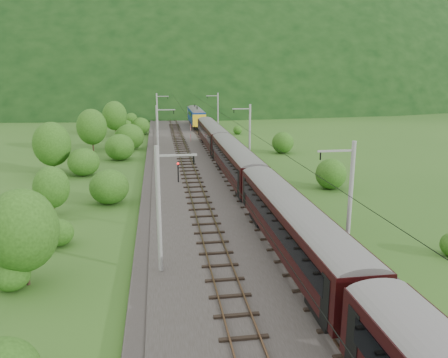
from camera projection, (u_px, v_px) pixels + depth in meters
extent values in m
plane|color=#274D18|center=(256.00, 268.00, 28.67)|extent=(600.00, 600.00, 0.00)
cube|color=#38332D|center=(231.00, 217.00, 38.23)|extent=(14.00, 220.00, 0.30)
cube|color=#513723|center=(196.00, 215.00, 37.70)|extent=(0.08, 220.00, 0.15)
cube|color=#513723|center=(212.00, 214.00, 37.91)|extent=(0.08, 220.00, 0.15)
cube|color=black|center=(204.00, 216.00, 37.83)|extent=(2.40, 220.00, 0.12)
cube|color=#513723|center=(250.00, 213.00, 38.39)|extent=(0.08, 220.00, 0.15)
cube|color=#513723|center=(266.00, 212.00, 38.60)|extent=(0.08, 220.00, 0.15)
cube|color=black|center=(258.00, 214.00, 38.53)|extent=(2.40, 220.00, 0.12)
cylinder|color=gray|center=(159.00, 210.00, 26.74)|extent=(0.28, 0.28, 8.00)
cube|color=gray|center=(177.00, 155.00, 26.10)|extent=(2.40, 0.12, 0.12)
cylinder|color=black|center=(194.00, 160.00, 26.31)|extent=(0.10, 0.10, 0.50)
cylinder|color=gray|center=(158.00, 136.00, 57.46)|extent=(0.28, 0.28, 8.00)
cube|color=gray|center=(166.00, 110.00, 56.81)|extent=(2.40, 0.12, 0.12)
cylinder|color=black|center=(174.00, 112.00, 57.03)|extent=(0.10, 0.10, 0.50)
cylinder|color=gray|center=(157.00, 113.00, 88.17)|extent=(0.28, 0.28, 8.00)
cube|color=gray|center=(163.00, 96.00, 87.53)|extent=(2.40, 0.12, 0.12)
cylinder|color=black|center=(168.00, 98.00, 87.75)|extent=(0.10, 0.10, 0.50)
cylinder|color=gray|center=(157.00, 102.00, 118.89)|extent=(0.28, 0.28, 8.00)
cube|color=gray|center=(161.00, 90.00, 118.25)|extent=(2.40, 0.12, 0.12)
cylinder|color=black|center=(165.00, 91.00, 118.46)|extent=(0.10, 0.10, 0.50)
cylinder|color=gray|center=(157.00, 96.00, 149.61)|extent=(0.28, 0.28, 8.00)
cube|color=gray|center=(160.00, 86.00, 148.97)|extent=(2.40, 0.12, 0.12)
cylinder|color=black|center=(163.00, 87.00, 149.18)|extent=(0.10, 0.10, 0.50)
cylinder|color=gray|center=(350.00, 202.00, 28.53)|extent=(0.28, 0.28, 8.00)
cube|color=gray|center=(336.00, 151.00, 27.54)|extent=(2.40, 0.12, 0.12)
cylinder|color=black|center=(320.00, 156.00, 27.47)|extent=(0.10, 0.10, 0.50)
cylinder|color=gray|center=(250.00, 134.00, 59.25)|extent=(0.28, 0.28, 8.00)
cube|color=gray|center=(241.00, 109.00, 58.26)|extent=(2.40, 0.12, 0.12)
cylinder|color=black|center=(234.00, 111.00, 58.18)|extent=(0.10, 0.10, 0.50)
cylinder|color=gray|center=(218.00, 113.00, 89.96)|extent=(0.28, 0.28, 8.00)
cube|color=gray|center=(212.00, 96.00, 88.97)|extent=(2.40, 0.12, 0.12)
cylinder|color=black|center=(207.00, 97.00, 88.90)|extent=(0.10, 0.10, 0.50)
cylinder|color=gray|center=(202.00, 102.00, 120.68)|extent=(0.28, 0.28, 8.00)
cube|color=gray|center=(198.00, 89.00, 119.69)|extent=(2.40, 0.12, 0.12)
cylinder|color=black|center=(194.00, 91.00, 119.62)|extent=(0.10, 0.10, 0.50)
cylinder|color=gray|center=(193.00, 96.00, 151.40)|extent=(0.28, 0.28, 8.00)
cube|color=gray|center=(189.00, 86.00, 150.41)|extent=(2.40, 0.12, 0.12)
cylinder|color=black|center=(187.00, 87.00, 150.34)|extent=(0.10, 0.10, 0.50)
cylinder|color=black|center=(203.00, 139.00, 36.21)|extent=(0.03, 198.00, 0.03)
cylinder|color=black|center=(260.00, 138.00, 36.91)|extent=(0.03, 198.00, 0.03)
ellipsoid|color=black|center=(167.00, 91.00, 278.25)|extent=(504.00, 360.00, 244.00)
cube|color=black|center=(292.00, 225.00, 28.51)|extent=(2.72, 20.65, 2.82)
cylinder|color=slate|center=(293.00, 206.00, 28.20)|extent=(2.72, 20.55, 2.72)
cube|color=black|center=(272.00, 221.00, 28.23)|extent=(0.05, 18.18, 1.08)
cube|color=black|center=(313.00, 219.00, 28.63)|extent=(0.05, 18.18, 1.08)
cube|color=black|center=(334.00, 308.00, 22.01)|extent=(2.07, 3.00, 0.84)
cube|color=black|center=(265.00, 216.00, 35.89)|extent=(2.07, 3.00, 0.84)
cube|color=black|center=(235.00, 160.00, 49.06)|extent=(2.72, 20.65, 2.82)
cylinder|color=slate|center=(236.00, 149.00, 48.76)|extent=(2.72, 20.55, 2.72)
cube|color=black|center=(223.00, 158.00, 48.78)|extent=(0.05, 18.18, 1.08)
cube|color=black|center=(248.00, 157.00, 49.18)|extent=(0.05, 18.18, 1.08)
cube|color=black|center=(248.00, 193.00, 42.56)|extent=(2.07, 3.00, 0.84)
cube|color=black|center=(226.00, 163.00, 56.44)|extent=(2.07, 3.00, 0.84)
cube|color=black|center=(212.00, 134.00, 69.61)|extent=(2.72, 20.65, 2.82)
cylinder|color=slate|center=(212.00, 126.00, 69.31)|extent=(2.72, 20.55, 2.72)
cube|color=black|center=(204.00, 132.00, 69.33)|extent=(0.05, 18.18, 1.08)
cube|color=black|center=(221.00, 132.00, 69.73)|extent=(0.05, 18.18, 1.08)
cube|color=black|center=(218.00, 154.00, 63.12)|extent=(2.07, 3.00, 0.84)
cube|color=black|center=(207.00, 139.00, 76.99)|extent=(2.07, 3.00, 0.84)
cube|color=navy|center=(196.00, 116.00, 98.28)|extent=(2.72, 16.90, 2.82)
cylinder|color=slate|center=(196.00, 110.00, 97.97)|extent=(2.72, 16.81, 2.72)
cube|color=black|center=(190.00, 114.00, 98.00)|extent=(0.05, 14.87, 1.08)
cube|color=black|center=(202.00, 114.00, 98.40)|extent=(0.05, 14.87, 1.08)
cube|color=black|center=(198.00, 127.00, 93.04)|extent=(2.07, 3.00, 0.84)
cube|color=black|center=(194.00, 121.00, 104.40)|extent=(2.07, 3.00, 0.84)
cube|color=yellow|center=(193.00, 113.00, 106.24)|extent=(2.78, 0.50, 2.53)
cube|color=yellow|center=(199.00, 121.00, 90.41)|extent=(2.78, 0.50, 2.53)
cube|color=black|center=(195.00, 106.00, 100.70)|extent=(0.08, 1.60, 0.84)
cylinder|color=red|center=(191.00, 138.00, 78.59)|extent=(0.14, 0.14, 1.30)
cylinder|color=red|center=(191.00, 127.00, 92.25)|extent=(0.16, 0.16, 1.51)
cylinder|color=black|center=(178.00, 173.00, 49.50)|extent=(0.15, 0.15, 2.10)
sphere|color=red|center=(178.00, 164.00, 49.23)|extent=(0.25, 0.25, 0.25)
ellipsoid|color=#234B14|center=(12.00, 275.00, 25.61)|extent=(2.13, 2.13, 1.92)
ellipsoid|color=#234B14|center=(58.00, 233.00, 32.17)|extent=(2.24, 2.24, 2.02)
ellipsoid|color=#234B14|center=(109.00, 187.00, 42.24)|extent=(3.79, 3.79, 3.41)
ellipsoid|color=#234B14|center=(84.00, 162.00, 53.66)|extent=(3.85, 3.85, 3.46)
ellipsoid|color=#234B14|center=(120.00, 147.00, 63.09)|extent=(4.22, 4.22, 3.80)
ellipsoid|color=#234B14|center=(130.00, 137.00, 71.70)|extent=(4.69, 4.69, 4.22)
ellipsoid|color=#234B14|center=(123.00, 135.00, 79.05)|extent=(2.96, 2.96, 2.67)
ellipsoid|color=#234B14|center=(140.00, 126.00, 88.90)|extent=(3.83, 3.83, 3.45)
ellipsoid|color=#234B14|center=(127.00, 125.00, 97.44)|extent=(2.18, 2.18, 1.96)
ellipsoid|color=#234B14|center=(131.00, 118.00, 107.21)|extent=(2.94, 2.94, 2.64)
ellipsoid|color=#234B14|center=(125.00, 115.00, 115.27)|extent=(2.96, 2.96, 2.66)
cylinder|color=black|center=(26.00, 260.00, 26.09)|extent=(0.24, 0.24, 3.26)
ellipsoid|color=#234B14|center=(22.00, 230.00, 25.64)|extent=(4.19, 4.19, 5.03)
cylinder|color=black|center=(53.00, 202.00, 38.90)|extent=(0.24, 0.24, 2.44)
ellipsoid|color=#234B14|center=(51.00, 187.00, 38.56)|extent=(3.14, 3.14, 3.77)
cylinder|color=black|center=(53.00, 160.00, 54.48)|extent=(0.24, 0.24, 3.56)
ellipsoid|color=#234B14|center=(52.00, 144.00, 53.99)|extent=(4.58, 4.58, 5.50)
cylinder|color=black|center=(93.00, 140.00, 70.01)|extent=(0.24, 0.24, 3.70)
ellipsoid|color=#234B14|center=(92.00, 127.00, 69.50)|extent=(4.76, 4.76, 5.71)
cylinder|color=black|center=(115.00, 126.00, 86.95)|extent=(0.24, 0.24, 3.74)
ellipsoid|color=#234B14|center=(115.00, 116.00, 86.44)|extent=(4.81, 4.81, 5.78)
ellipsoid|color=#234B14|center=(331.00, 175.00, 47.66)|extent=(3.36, 3.36, 3.03)
ellipsoid|color=#234B14|center=(283.00, 144.00, 68.48)|extent=(3.40, 3.40, 3.06)
ellipsoid|color=#234B14|center=(238.00, 130.00, 89.34)|extent=(1.81, 1.81, 1.63)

